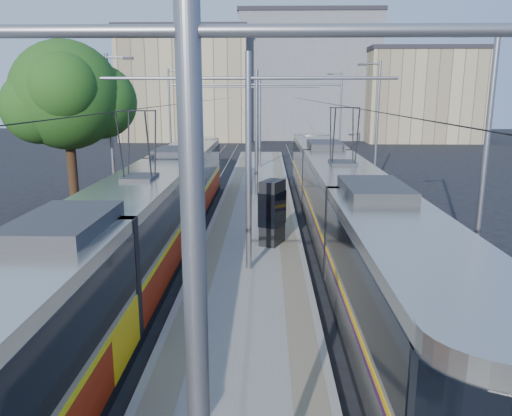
{
  "coord_description": "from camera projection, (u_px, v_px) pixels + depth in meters",
  "views": [
    {
      "loc": [
        0.59,
        -7.87,
        6.05
      ],
      "look_at": [
        0.16,
        11.4,
        1.6
      ],
      "focal_mm": 35.0,
      "sensor_mm": 36.0,
      "label": 1
    }
  ],
  "objects": [
    {
      "name": "tactile_strip_right",
      "position": [
        284.0,
        208.0,
        25.5
      ],
      "size": [
        0.7,
        50.0,
        0.01
      ],
      "primitive_type": "cube",
      "color": "gray",
      "rests_on": "platform"
    },
    {
      "name": "catenary",
      "position": [
        254.0,
        129.0,
        21.81
      ],
      "size": [
        9.2,
        70.0,
        7.0
      ],
      "color": "slate",
      "rests_on": "platform"
    },
    {
      "name": "shelter",
      "position": [
        272.0,
        211.0,
        19.21
      ],
      "size": [
        1.11,
        1.32,
        2.51
      ],
      "rotation": [
        0.0,
        0.0,
        -0.43
      ],
      "color": "black",
      "rests_on": "platform"
    },
    {
      "name": "rails",
      "position": [
        255.0,
        213.0,
        25.6
      ],
      "size": [
        8.71,
        70.0,
        0.03
      ],
      "color": "gray",
      "rests_on": "ground"
    },
    {
      "name": "tactile_strip_left",
      "position": [
        227.0,
        208.0,
        25.57
      ],
      "size": [
        0.7,
        50.0,
        0.01
      ],
      "primitive_type": "cube",
      "color": "gray",
      "rests_on": "platform"
    },
    {
      "name": "tram_left",
      "position": [
        142.0,
        225.0,
        16.8
      ],
      "size": [
        2.43,
        31.61,
        5.5
      ],
      "color": "black",
      "rests_on": "ground"
    },
    {
      "name": "tram_right",
      "position": [
        341.0,
        199.0,
        20.17
      ],
      "size": [
        2.43,
        30.47,
        5.5
      ],
      "color": "black",
      "rests_on": "ground"
    },
    {
      "name": "street_lamps",
      "position": [
        257.0,
        126.0,
        28.56
      ],
      "size": [
        15.18,
        38.22,
        8.0
      ],
      "color": "slate",
      "rests_on": "ground"
    },
    {
      "name": "building_centre",
      "position": [
        306.0,
        77.0,
        69.4
      ],
      "size": [
        18.36,
        14.28,
        16.44
      ],
      "color": "slate",
      "rests_on": "ground"
    },
    {
      "name": "tree",
      "position": [
        75.0,
        97.0,
        25.01
      ],
      "size": [
        5.95,
        5.5,
        8.64
      ],
      "color": "#382314",
      "rests_on": "ground"
    },
    {
      "name": "building_right",
      "position": [
        419.0,
        95.0,
        63.8
      ],
      "size": [
        14.28,
        10.2,
        11.57
      ],
      "color": "tan",
      "rests_on": "ground"
    },
    {
      "name": "platform",
      "position": [
        255.0,
        211.0,
        25.57
      ],
      "size": [
        4.0,
        50.0,
        0.3
      ],
      "primitive_type": "cube",
      "color": "gray",
      "rests_on": "ground"
    },
    {
      "name": "building_left",
      "position": [
        188.0,
        85.0,
        66.11
      ],
      "size": [
        16.32,
        12.24,
        14.2
      ],
      "color": "tan",
      "rests_on": "ground"
    }
  ]
}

